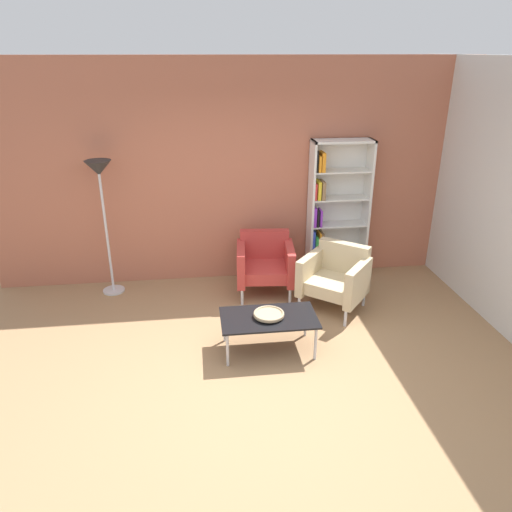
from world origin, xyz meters
TOP-DOWN VIEW (x-y plane):
  - ground_plane at (0.00, 0.00)m, footprint 8.32×8.32m
  - brick_back_panel at (0.00, 2.46)m, footprint 6.40×0.12m
  - bookshelf_tall at (1.28, 2.25)m, footprint 0.80×0.30m
  - coffee_table_low at (0.15, 0.50)m, footprint 1.00×0.56m
  - decorative_bowl at (0.15, 0.50)m, footprint 0.32×0.32m
  - armchair_corner_red at (1.10, 1.34)m, footprint 0.95×0.94m
  - armchair_by_bookshelf at (0.31, 1.86)m, footprint 0.78×0.72m
  - floor_lamp_torchiere at (-1.68, 2.12)m, footprint 0.32×0.32m

SIDE VIEW (x-z plane):
  - ground_plane at x=0.00m, z-range 0.00..0.00m
  - coffee_table_low at x=0.15m, z-range 0.17..0.57m
  - armchair_corner_red at x=1.10m, z-range 0.02..0.80m
  - armchair_by_bookshelf at x=0.31m, z-range 0.02..0.80m
  - decorative_bowl at x=0.15m, z-range 0.41..0.46m
  - bookshelf_tall at x=1.28m, z-range -0.02..1.88m
  - floor_lamp_torchiere at x=-1.68m, z-range 0.58..2.32m
  - brick_back_panel at x=0.00m, z-range 0.00..2.90m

